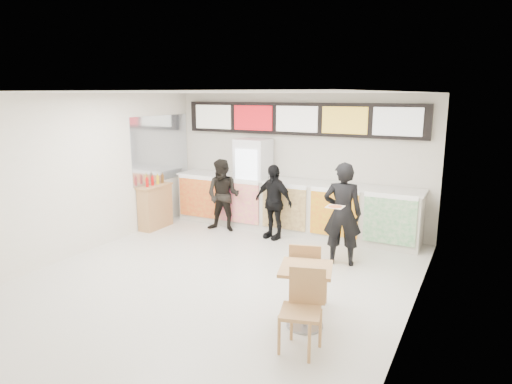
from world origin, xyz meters
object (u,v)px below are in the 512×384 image
Objects in this scene: customer_main at (342,214)px; cafe_table at (306,286)px; drinks_fridge at (253,183)px; condiment_ledge at (155,206)px; customer_mid at (273,202)px; service_counter at (290,206)px; customer_left at (223,196)px.

cafe_table is (0.25, -2.41, -0.35)m from customer_main.
condiment_ledge is (-1.89, -1.16, -0.50)m from drinks_fridge.
customer_mid is 1.33× the size of condiment_ledge.
customer_main is 2.45m from cafe_table.
customer_mid is at bearing -102.90° from service_counter.
condiment_ledge is (-1.48, -0.52, -0.29)m from customer_left.
condiment_ledge is at bearing -157.93° from service_counter.
customer_left reaches higher than customer_mid.
customer_main is 1.07× the size of cafe_table.
drinks_fridge is 1.69× the size of condiment_ledge.
service_counter is at bearing -55.21° from customer_main.
customer_main is 1.90m from customer_mid.
customer_main is at bearing 80.39° from cafe_table.
customer_left is 1.35× the size of condiment_ledge.
service_counter is 0.66m from customer_mid.
customer_mid is at bearing -7.83° from customer_left.
customer_left is at bearing 19.25° from condiment_ledge.
drinks_fridge is 1.16× the size of cafe_table.
condiment_ledge is at bearing 134.54° from cafe_table.
drinks_fridge is 0.79m from customer_left.
customer_mid reaches higher than cafe_table.
drinks_fridge is 1.03m from customer_mid.
condiment_ledge is (-4.40, 0.27, -0.41)m from customer_main.
service_counter is 3.02× the size of customer_main.
drinks_fridge is 1.09× the size of customer_main.
condiment_ledge is (-2.82, -1.14, -0.07)m from service_counter.
customer_left is (-2.92, 0.79, -0.12)m from customer_main.
service_counter is at bearing -0.99° from drinks_fridge.
service_counter is 2.15m from customer_main.
service_counter is 3.49× the size of customer_left.
service_counter is at bearing 22.07° from condiment_ledge.
customer_main reaches higher than cafe_table.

